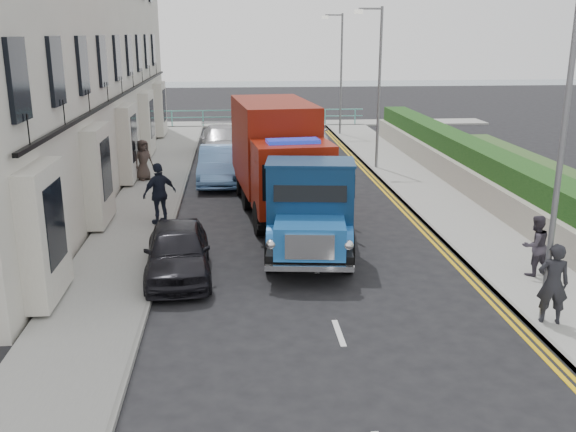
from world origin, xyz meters
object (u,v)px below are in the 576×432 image
object	(u,v)px
parked_car_front	(178,251)
pedestrian_east_near	(553,283)
bedford_lorry	(310,215)
red_lorry	(277,154)
lamp_far	(339,67)
lamp_near	(557,136)
lamp_mid	(377,79)

from	to	relation	value
parked_car_front	pedestrian_east_near	distance (m)	8.71
bedford_lorry	red_lorry	bearing A→B (deg)	102.69
lamp_far	red_lorry	world-z (taller)	lamp_far
lamp_near	pedestrian_east_near	xyz separation A→B (m)	(0.22, -0.10, -3.02)
lamp_near	pedestrian_east_near	distance (m)	3.03
parked_car_front	pedestrian_east_near	xyz separation A→B (m)	(7.92, -3.62, 0.31)
lamp_mid	parked_car_front	world-z (taller)	lamp_mid
red_lorry	parked_car_front	distance (m)	6.91
bedford_lorry	red_lorry	distance (m)	5.22
lamp_near	bedford_lorry	distance (m)	6.78
lamp_far	parked_car_front	world-z (taller)	lamp_far
lamp_far	lamp_near	bearing A→B (deg)	-90.00
lamp_near	pedestrian_east_near	world-z (taller)	lamp_near
pedestrian_east_near	red_lorry	bearing A→B (deg)	-47.01
parked_car_front	lamp_far	bearing A→B (deg)	67.34
lamp_mid	pedestrian_east_near	world-z (taller)	lamp_mid
lamp_near	lamp_far	world-z (taller)	same
lamp_near	red_lorry	bearing A→B (deg)	116.32
lamp_far	bedford_lorry	xyz separation A→B (m)	(-4.25, -21.49, -2.75)
lamp_far	parked_car_front	size ratio (longest dim) A/B	1.77
lamp_far	bedford_lorry	world-z (taller)	lamp_far
lamp_far	red_lorry	bearing A→B (deg)	-106.27
pedestrian_east_near	lamp_far	bearing A→B (deg)	-73.65
lamp_near	red_lorry	distance (m)	10.96
lamp_near	lamp_far	size ratio (longest dim) A/B	1.00
lamp_far	pedestrian_east_near	distance (m)	26.28
lamp_near	bedford_lorry	bearing A→B (deg)	133.34
parked_car_front	lamp_mid	bearing A→B (deg)	54.58
lamp_far	parked_car_front	xyz separation A→B (m)	(-7.70, -22.49, -3.32)
lamp_mid	lamp_far	distance (m)	10.00
pedestrian_east_near	bedford_lorry	bearing A→B (deg)	-29.98
lamp_mid	red_lorry	xyz separation A→B (m)	(-4.77, -6.35, -2.05)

